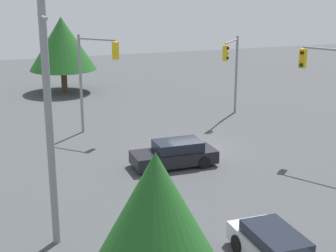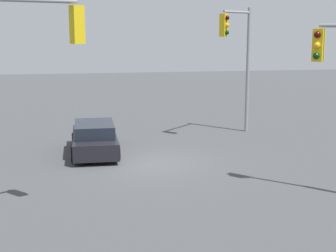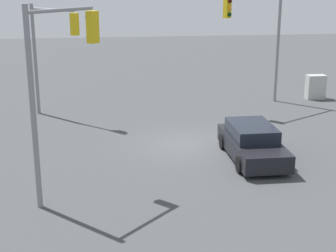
{
  "view_description": "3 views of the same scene",
  "coord_description": "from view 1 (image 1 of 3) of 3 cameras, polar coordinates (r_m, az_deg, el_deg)",
  "views": [
    {
      "loc": [
        -26.65,
        11.06,
        9.71
      ],
      "look_at": [
        0.02,
        1.61,
        1.59
      ],
      "focal_mm": 55.0,
      "sensor_mm": 36.0,
      "label": 1
    },
    {
      "loc": [
        -2.77,
        -19.97,
        5.53
      ],
      "look_at": [
        0.57,
        -0.59,
        1.64
      ],
      "focal_mm": 55.0,
      "sensor_mm": 36.0,
      "label": 2
    },
    {
      "loc": [
        3.66,
        21.01,
        7.21
      ],
      "look_at": [
        1.16,
        1.73,
        1.42
      ],
      "focal_mm": 55.0,
      "sensor_mm": 36.0,
      "label": 3
    }
  ],
  "objects": [
    {
      "name": "ground_plane",
      "position": [
        30.44,
        2.87,
        -2.6
      ],
      "size": [
        80.0,
        80.0,
        0.0
      ],
      "primitive_type": "plane",
      "color": "#424447"
    },
    {
      "name": "sedan_dark",
      "position": [
        27.57,
        0.77,
        -3.13
      ],
      "size": [
        1.98,
        4.51,
        1.39
      ],
      "color": "black",
      "rests_on": "ground_plane"
    },
    {
      "name": "sedan_silver",
      "position": [
        18.63,
        12.03,
        -13.45
      ],
      "size": [
        4.63,
        1.84,
        1.32
      ],
      "rotation": [
        0.0,
        0.0,
        1.57
      ],
      "color": "silver",
      "rests_on": "ground_plane"
    },
    {
      "name": "traffic_signal_main",
      "position": [
        32.78,
        -8.17,
        6.34
      ],
      "size": [
        2.18,
        2.21,
        6.37
      ],
      "rotation": [
        0.0,
        0.0,
        3.93
      ],
      "color": "gray",
      "rests_on": "ground_plane"
    },
    {
      "name": "traffic_signal_aux",
      "position": [
        37.14,
        7.11,
        6.92
      ],
      "size": [
        2.52,
        2.33,
        5.74
      ],
      "rotation": [
        0.0,
        0.0,
        2.4
      ],
      "color": "gray",
      "rests_on": "ground_plane"
    },
    {
      "name": "utility_pole_tall",
      "position": [
        18.75,
        -13.15,
        2.09
      ],
      "size": [
        2.2,
        0.28,
        10.07
      ],
      "color": "gray",
      "rests_on": "ground_plane"
    },
    {
      "name": "tree_left",
      "position": [
        46.21,
        -11.65,
        8.94
      ],
      "size": [
        5.85,
        5.85,
        6.57
      ],
      "color": "#4C3823",
      "rests_on": "ground_plane"
    },
    {
      "name": "tree_behind",
      "position": [
        13.97,
        -1.35,
        -10.03
      ],
      "size": [
        3.94,
        3.94,
        5.41
      ],
      "color": "brown",
      "rests_on": "ground_plane"
    }
  ]
}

